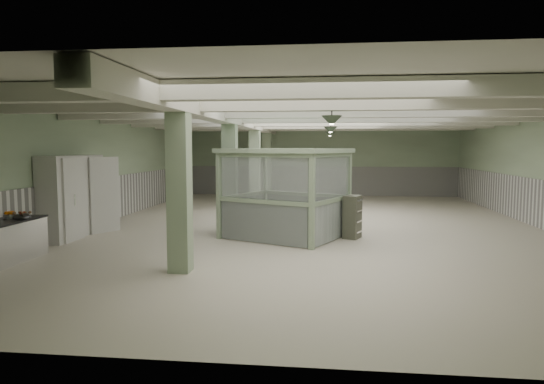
# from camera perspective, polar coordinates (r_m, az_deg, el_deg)

# --- Properties ---
(floor) EXTENTS (20.00, 20.00, 0.00)m
(floor) POSITION_cam_1_polar(r_m,az_deg,el_deg) (15.52, 4.93, -4.00)
(floor) COLOR beige
(floor) RESTS_ON ground
(ceiling) EXTENTS (14.00, 20.00, 0.02)m
(ceiling) POSITION_cam_1_polar(r_m,az_deg,el_deg) (15.36, 5.03, 9.37)
(ceiling) COLOR silver
(ceiling) RESTS_ON wall_back
(wall_back) EXTENTS (14.00, 0.02, 3.60)m
(wall_back) POSITION_cam_1_polar(r_m,az_deg,el_deg) (25.32, 5.63, 3.68)
(wall_back) COLOR #9FB994
(wall_back) RESTS_ON floor
(wall_front) EXTENTS (14.00, 0.02, 3.60)m
(wall_front) POSITION_cam_1_polar(r_m,az_deg,el_deg) (5.37, 1.93, -2.20)
(wall_front) COLOR #9FB994
(wall_front) RESTS_ON floor
(wall_left) EXTENTS (0.02, 20.00, 3.60)m
(wall_left) POSITION_cam_1_polar(r_m,az_deg,el_deg) (17.03, -19.30, 2.64)
(wall_left) COLOR #9FB994
(wall_left) RESTS_ON floor
(wainscot_left) EXTENTS (0.05, 19.90, 1.50)m
(wainscot_left) POSITION_cam_1_polar(r_m,az_deg,el_deg) (17.10, -19.12, -0.88)
(wainscot_left) COLOR white
(wainscot_left) RESTS_ON floor
(wainscot_back) EXTENTS (13.90, 0.05, 1.50)m
(wainscot_back) POSITION_cam_1_polar(r_m,az_deg,el_deg) (25.35, 5.61, 1.30)
(wainscot_back) COLOR white
(wainscot_back) RESTS_ON floor
(girder) EXTENTS (0.45, 19.90, 0.40)m
(girder) POSITION_cam_1_polar(r_m,az_deg,el_deg) (15.61, -4.28, 8.50)
(girder) COLOR beige
(girder) RESTS_ON ceiling
(beam_a) EXTENTS (13.90, 0.35, 0.32)m
(beam_a) POSITION_cam_1_polar(r_m,az_deg,el_deg) (7.88, 3.48, 11.98)
(beam_a) COLOR beige
(beam_a) RESTS_ON ceiling
(beam_b) EXTENTS (13.90, 0.35, 0.32)m
(beam_b) POSITION_cam_1_polar(r_m,az_deg,el_deg) (10.36, 4.25, 10.37)
(beam_b) COLOR beige
(beam_b) RESTS_ON ceiling
(beam_c) EXTENTS (13.90, 0.35, 0.32)m
(beam_c) POSITION_cam_1_polar(r_m,az_deg,el_deg) (12.85, 4.72, 9.37)
(beam_c) COLOR beige
(beam_c) RESTS_ON ceiling
(beam_d) EXTENTS (13.90, 0.35, 0.32)m
(beam_d) POSITION_cam_1_polar(r_m,az_deg,el_deg) (15.35, 5.03, 8.70)
(beam_d) COLOR beige
(beam_d) RESTS_ON ceiling
(beam_e) EXTENTS (13.90, 0.35, 0.32)m
(beam_e) POSITION_cam_1_polar(r_m,az_deg,el_deg) (17.84, 5.25, 8.22)
(beam_e) COLOR beige
(beam_e) RESTS_ON ceiling
(beam_f) EXTENTS (13.90, 0.35, 0.32)m
(beam_f) POSITION_cam_1_polar(r_m,az_deg,el_deg) (20.34, 5.42, 7.86)
(beam_f) COLOR beige
(beam_f) RESTS_ON ceiling
(beam_g) EXTENTS (13.90, 0.35, 0.32)m
(beam_g) POSITION_cam_1_polar(r_m,az_deg,el_deg) (22.83, 5.56, 7.57)
(beam_g) COLOR beige
(beam_g) RESTS_ON ceiling
(column_a) EXTENTS (0.42, 0.42, 3.60)m
(column_a) POSITION_cam_1_polar(r_m,az_deg,el_deg) (9.79, -10.86, 1.09)
(column_a) COLOR #90A686
(column_a) RESTS_ON floor
(column_b) EXTENTS (0.42, 0.42, 3.60)m
(column_b) POSITION_cam_1_polar(r_m,az_deg,el_deg) (14.63, -4.98, 2.52)
(column_b) COLOR #90A686
(column_b) RESTS_ON floor
(column_c) EXTENTS (0.42, 0.42, 3.60)m
(column_c) POSITION_cam_1_polar(r_m,az_deg,el_deg) (19.55, -2.04, 3.23)
(column_c) COLOR #90A686
(column_c) RESTS_ON floor
(column_d) EXTENTS (0.42, 0.42, 3.60)m
(column_d) POSITION_cam_1_polar(r_m,az_deg,el_deg) (23.51, -0.57, 3.58)
(column_d) COLOR #90A686
(column_d) RESTS_ON floor
(pendant_front) EXTENTS (0.44, 0.44, 0.22)m
(pendant_front) POSITION_cam_1_polar(r_m,az_deg,el_deg) (10.33, 7.04, 8.30)
(pendant_front) COLOR #344332
(pendant_front) RESTS_ON ceiling
(pendant_mid) EXTENTS (0.44, 0.44, 0.22)m
(pendant_mid) POSITION_cam_1_polar(r_m,az_deg,el_deg) (15.82, 6.89, 7.24)
(pendant_mid) COLOR #344332
(pendant_mid) RESTS_ON ceiling
(pendant_back) EXTENTS (0.44, 0.44, 0.22)m
(pendant_back) POSITION_cam_1_polar(r_m,az_deg,el_deg) (20.82, 6.83, 6.76)
(pendant_back) COLOR #344332
(pendant_back) RESTS_ON ceiling
(veg_colander) EXTENTS (0.44, 0.44, 0.17)m
(veg_colander) POSITION_cam_1_polar(r_m,az_deg,el_deg) (12.22, -27.34, -2.42)
(veg_colander) COLOR #3A393E
(veg_colander) RESTS_ON prep_counter
(orange_bowl) EXTENTS (0.35, 0.35, 0.10)m
(orange_bowl) POSITION_cam_1_polar(r_m,az_deg,el_deg) (12.35, -28.45, -2.58)
(orange_bowl) COLOR #B2B2B7
(orange_bowl) RESTS_ON prep_counter
(walkin_cooler) EXTENTS (1.06, 2.56, 2.34)m
(walkin_cooler) POSITION_cam_1_polar(r_m,az_deg,el_deg) (14.60, -22.34, -0.33)
(walkin_cooler) COLOR silver
(walkin_cooler) RESTS_ON floor
(guard_booth) EXTENTS (3.87, 3.64, 2.47)m
(guard_booth) POSITION_cam_1_polar(r_m,az_deg,el_deg) (13.43, 1.57, 1.82)
(guard_booth) COLOR gray
(guard_booth) RESTS_ON floor
(filing_cabinet) EXTENTS (0.56, 0.65, 1.18)m
(filing_cabinet) POSITION_cam_1_polar(r_m,az_deg,el_deg) (13.50, 9.43, -2.91)
(filing_cabinet) COLOR #4F5143
(filing_cabinet) RESTS_ON floor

